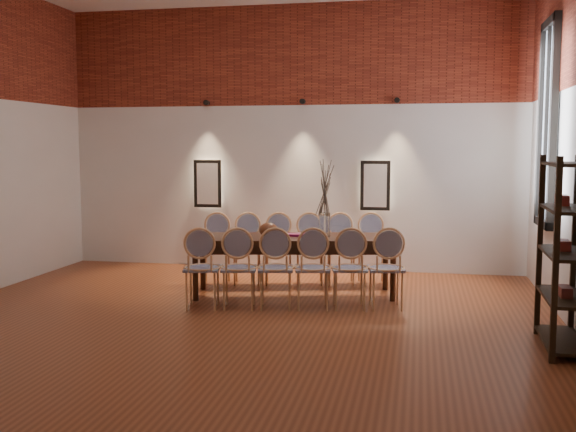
% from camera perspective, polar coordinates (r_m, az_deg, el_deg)
% --- Properties ---
extents(floor, '(7.00, 7.00, 0.02)m').
position_cam_1_polar(floor, '(7.16, -5.16, -9.42)').
color(floor, brown).
rests_on(floor, ground).
extents(wall_back, '(7.00, 0.10, 4.00)m').
position_cam_1_polar(wall_back, '(10.36, 0.26, 6.58)').
color(wall_back, silver).
rests_on(wall_back, ground).
extents(wall_front, '(7.00, 0.10, 4.00)m').
position_cam_1_polar(wall_front, '(3.64, -21.38, 7.35)').
color(wall_front, silver).
rests_on(wall_front, ground).
extents(brick_band_back, '(7.00, 0.02, 1.50)m').
position_cam_1_polar(brick_band_back, '(10.38, 0.19, 13.50)').
color(brick_band_back, maroon).
rests_on(brick_band_back, ground).
extents(niche_left, '(0.36, 0.06, 0.66)m').
position_cam_1_polar(niche_left, '(10.60, -6.77, 2.74)').
color(niche_left, '#FFEAC6').
rests_on(niche_left, wall_back).
extents(niche_right, '(0.36, 0.06, 0.66)m').
position_cam_1_polar(niche_right, '(10.12, 7.41, 2.58)').
color(niche_right, '#FFEAC6').
rests_on(niche_right, wall_back).
extents(spot_fixture_left, '(0.08, 0.10, 0.08)m').
position_cam_1_polar(spot_fixture_left, '(10.58, -6.91, 9.51)').
color(spot_fixture_left, black).
rests_on(spot_fixture_left, wall_back).
extents(spot_fixture_mid, '(0.08, 0.10, 0.08)m').
position_cam_1_polar(spot_fixture_mid, '(10.22, 1.24, 9.68)').
color(spot_fixture_mid, black).
rests_on(spot_fixture_mid, wall_back).
extents(spot_fixture_right, '(0.08, 0.10, 0.08)m').
position_cam_1_polar(spot_fixture_right, '(10.08, 9.22, 9.66)').
color(spot_fixture_right, black).
rests_on(spot_fixture_right, wall_back).
extents(window_glass, '(0.02, 0.78, 2.38)m').
position_cam_1_polar(window_glass, '(8.76, 21.21, 7.28)').
color(window_glass, silver).
rests_on(window_glass, wall_right).
extents(window_frame, '(0.08, 0.90, 2.50)m').
position_cam_1_polar(window_frame, '(8.76, 21.08, 7.29)').
color(window_frame, black).
rests_on(window_frame, wall_right).
extents(window_mullion, '(0.06, 0.06, 2.40)m').
position_cam_1_polar(window_mullion, '(8.76, 21.08, 7.29)').
color(window_mullion, black).
rests_on(window_mullion, wall_right).
extents(dining_table, '(2.68, 1.28, 0.75)m').
position_cam_1_polar(dining_table, '(8.54, 0.52, -4.23)').
color(dining_table, '#33160A').
rests_on(dining_table, floor).
extents(chair_near_a, '(0.51, 0.51, 0.94)m').
position_cam_1_polar(chair_near_a, '(7.92, -7.27, -4.40)').
color(chair_near_a, tan).
rests_on(chair_near_a, floor).
extents(chair_near_b, '(0.51, 0.51, 0.94)m').
position_cam_1_polar(chair_near_b, '(7.87, -4.17, -4.43)').
color(chair_near_b, tan).
rests_on(chair_near_b, floor).
extents(chair_near_c, '(0.51, 0.51, 0.94)m').
position_cam_1_polar(chair_near_c, '(7.85, -1.05, -4.44)').
color(chair_near_c, tan).
rests_on(chair_near_c, floor).
extents(chair_near_d, '(0.51, 0.51, 0.94)m').
position_cam_1_polar(chair_near_d, '(7.85, 2.09, -4.44)').
color(chair_near_d, tan).
rests_on(chair_near_d, floor).
extents(chair_near_e, '(0.51, 0.51, 0.94)m').
position_cam_1_polar(chair_near_e, '(7.87, 5.21, -4.43)').
color(chair_near_e, tan).
rests_on(chair_near_e, floor).
extents(chair_near_f, '(0.51, 0.51, 0.94)m').
position_cam_1_polar(chair_near_f, '(7.92, 8.31, -4.41)').
color(chair_near_f, tan).
rests_on(chair_near_f, floor).
extents(chair_far_a, '(0.51, 0.51, 0.94)m').
position_cam_1_polar(chair_far_a, '(9.27, -6.12, -2.87)').
color(chair_far_a, tan).
rests_on(chair_far_a, floor).
extents(chair_far_b, '(0.51, 0.51, 0.94)m').
position_cam_1_polar(chair_far_b, '(9.23, -3.48, -2.88)').
color(chair_far_b, tan).
rests_on(chair_far_b, floor).
extents(chair_far_c, '(0.51, 0.51, 0.94)m').
position_cam_1_polar(chair_far_c, '(9.21, -0.82, -2.89)').
color(chair_far_c, tan).
rests_on(chair_far_c, floor).
extents(chair_far_d, '(0.51, 0.51, 0.94)m').
position_cam_1_polar(chair_far_d, '(9.21, 1.85, -2.89)').
color(chair_far_d, tan).
rests_on(chair_far_d, floor).
extents(chair_far_e, '(0.51, 0.51, 0.94)m').
position_cam_1_polar(chair_far_e, '(9.23, 4.50, -2.89)').
color(chair_far_e, tan).
rests_on(chair_far_e, floor).
extents(chair_far_f, '(0.51, 0.51, 0.94)m').
position_cam_1_polar(chair_far_f, '(9.27, 7.15, -2.88)').
color(chair_far_f, tan).
rests_on(chair_far_f, floor).
extents(vase, '(0.14, 0.14, 0.30)m').
position_cam_1_polar(vase, '(8.48, 3.12, -0.74)').
color(vase, silver).
rests_on(vase, dining_table).
extents(dried_branches, '(0.50, 0.50, 0.70)m').
position_cam_1_polar(dried_branches, '(8.44, 3.14, 2.30)').
color(dried_branches, '#493C2F').
rests_on(dried_branches, vase).
extents(bowl, '(0.24, 0.24, 0.18)m').
position_cam_1_polar(bowl, '(8.43, -1.66, -1.18)').
color(bowl, '#622E16').
rests_on(bowl, dining_table).
extents(book, '(0.29, 0.22, 0.03)m').
position_cam_1_polar(book, '(8.53, 0.62, -1.59)').
color(book, maroon).
rests_on(book, dining_table).
extents(shelving_rack, '(0.40, 1.01, 1.80)m').
position_cam_1_polar(shelving_rack, '(6.72, 22.44, -2.94)').
color(shelving_rack, black).
rests_on(shelving_rack, floor).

